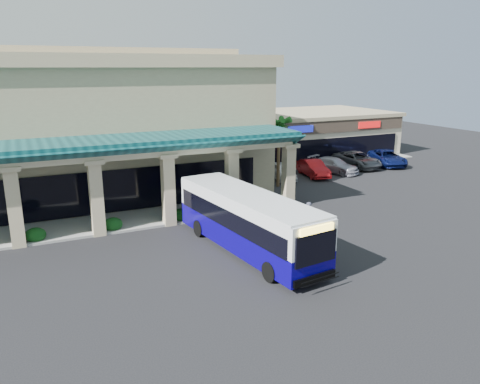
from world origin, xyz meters
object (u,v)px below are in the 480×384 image
pedestrian (309,216)px  car_red (334,165)px  car_extra (387,158)px  car_silver (282,171)px  car_gray (357,160)px  transit_bus (247,223)px  car_white (313,168)px

pedestrian → car_red: pedestrian is taller
car_extra → car_red: bearing=-155.0°
car_silver → car_gray: bearing=19.1°
transit_bus → car_extra: 28.08m
transit_bus → car_gray: size_ratio=2.07×
transit_bus → car_silver: transit_bus is taller
car_red → car_extra: car_extra is taller
car_gray → car_extra: (3.64, -0.45, -0.01)m
car_silver → car_gray: 9.59m
transit_bus → pedestrian: size_ratio=6.48×
car_white → car_gray: bearing=22.8°
car_extra → transit_bus: bearing=-127.5°
car_silver → car_red: size_ratio=0.87×
car_red → transit_bus: bearing=-162.1°
car_silver → car_white: 3.21m
pedestrian → car_red: 17.21m
car_white → transit_bus: bearing=-125.0°
car_silver → car_red: (5.86, 0.08, -0.01)m
car_white → car_red: size_ratio=0.92×
pedestrian → car_white: (8.72, 12.47, -0.15)m
car_white → car_silver: bearing=-176.6°
car_extra → car_white: bearing=-153.8°
car_white → car_red: car_white is taller
car_white → car_red: (2.68, 0.42, -0.03)m
pedestrian → car_gray: 20.53m
pedestrian → car_red: size_ratio=0.36×
transit_bus → car_extra: size_ratio=2.09×
car_white → car_gray: (6.34, 1.48, 0.03)m
car_gray → car_white: bearing=-168.1°
transit_bus → car_gray: transit_bus is taller
car_silver → car_extra: car_extra is taller
car_gray → car_extra: bearing=-8.4°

